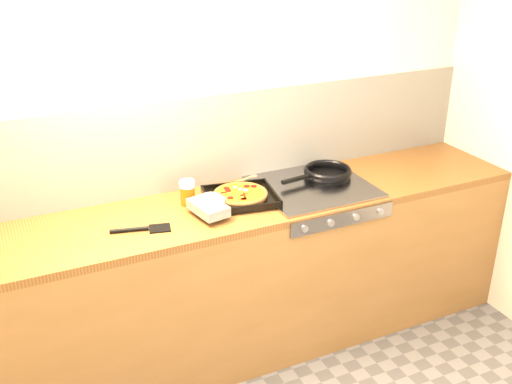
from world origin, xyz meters
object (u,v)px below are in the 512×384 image
tomato_can (187,193)px  frying_pan (327,173)px  pizza_on_tray (231,198)px  juice_glass (187,192)px

tomato_can → frying_pan: bearing=-2.8°
pizza_on_tray → frying_pan: pizza_on_tray is taller
pizza_on_tray → juice_glass: (-0.20, 0.10, 0.03)m
frying_pan → tomato_can: (-0.81, 0.04, 0.02)m
pizza_on_tray → frying_pan: (0.62, 0.08, -0.00)m
frying_pan → tomato_can: size_ratio=4.08×
frying_pan → juice_glass: (-0.81, 0.02, 0.03)m
pizza_on_tray → tomato_can: tomato_can is taller
pizza_on_tray → juice_glass: 0.22m
pizza_on_tray → tomato_can: size_ratio=4.43×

